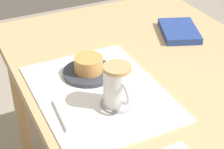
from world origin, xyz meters
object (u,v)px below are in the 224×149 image
object	(u,v)px
pastry_plate	(89,72)
coffee_mug	(117,85)
pastry	(89,64)
dining_table	(148,87)
small_book	(179,31)

from	to	relation	value
pastry_plate	coffee_mug	distance (m)	0.18
pastry	coffee_mug	distance (m)	0.17
pastry_plate	pastry	xyz separation A→B (m)	(0.00, 0.00, 0.03)
dining_table	pastry_plate	size ratio (longest dim) A/B	6.52
pastry	dining_table	bearing A→B (deg)	83.20
pastry_plate	pastry	size ratio (longest dim) A/B	1.82
dining_table	pastry_plate	world-z (taller)	pastry_plate
dining_table	coffee_mug	bearing A→B (deg)	-51.81
pastry_plate	small_book	size ratio (longest dim) A/B	0.87
small_book	pastry	bearing A→B (deg)	-53.20
dining_table	pastry	size ratio (longest dim) A/B	11.86
pastry	coffee_mug	size ratio (longest dim) A/B	0.75
dining_table	small_book	world-z (taller)	small_book
coffee_mug	small_book	xyz separation A→B (m)	(-0.28, 0.39, -0.05)
coffee_mug	small_book	bearing A→B (deg)	125.56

